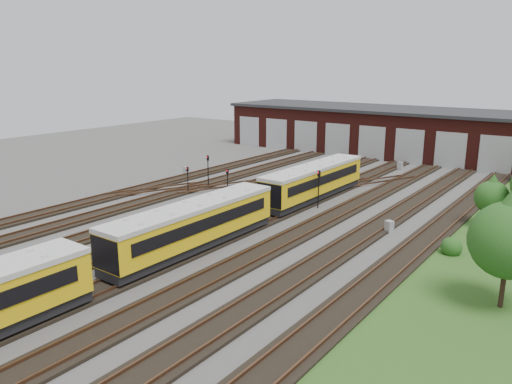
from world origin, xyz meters
The scene contains 17 objects.
ground centered at (0.00, 0.00, 0.00)m, with size 120.00×120.00×0.00m, color #484543.
track_network centered at (-0.17, 0.59, 0.11)m, with size 30.40×70.00×0.33m.
maintenance_shed centered at (-0.01, 39.97, 3.20)m, with size 51.00×12.50×6.35m.
grass_verge centered at (19.00, 10.00, 0.03)m, with size 8.00×55.00×0.05m, color #244F1A.
metro_train centered at (2.00, -4.14, 1.83)m, with size 2.69×46.21×2.93m.
signal_mast_0 centered at (-9.17, 9.91, 2.11)m, with size 0.30×0.29×3.29m.
signal_mast_1 centered at (-9.09, 6.86, 1.71)m, with size 0.26×0.24×2.65m.
signal_mast_2 centered at (-5.29, 8.29, 1.71)m, with size 0.25×0.24×2.65m.
signal_mast_3 centered at (3.64, 9.83, 2.14)m, with size 0.31×0.29×3.35m.
relay_cabinet_0 centered at (-15.00, 12.72, 0.50)m, with size 0.60×0.50×0.99m, color #9FA1A4.
relay_cabinet_1 centered at (-3.07, 27.66, 0.52)m, with size 0.62×0.52×1.03m, color #9FA1A4.
relay_cabinet_2 centered at (-3.80, 4.27, 0.54)m, with size 0.65×0.54×1.08m, color #9FA1A4.
relay_cabinet_3 centered at (3.47, 29.96, 0.47)m, with size 0.56×0.47×0.93m, color #9FA1A4.
relay_cabinet_4 centered at (11.18, 7.15, 0.47)m, with size 0.56×0.47×0.94m, color #9FA1A4.
tree_3 centered at (16.87, 12.94, 2.70)m, with size 2.54×2.54×4.21m.
tree_4 centered at (20.33, -0.79, 4.17)m, with size 3.92×3.92×6.50m.
bush_0 centered at (16.15, 5.45, 0.69)m, with size 1.37×1.37×1.37m, color #1F4914.
Camera 1 is at (24.00, -27.18, 12.20)m, focal length 35.00 mm.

